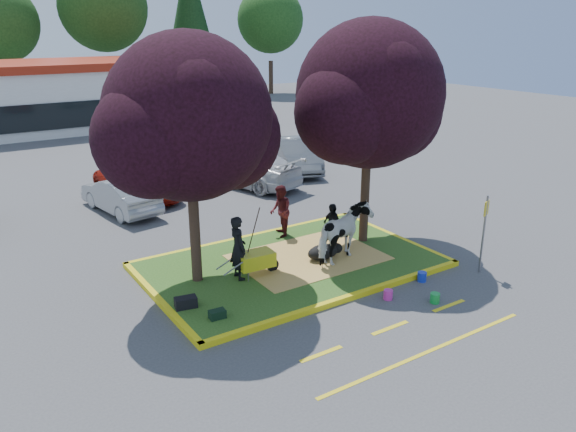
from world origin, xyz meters
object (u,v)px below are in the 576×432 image
cow (344,234)px  calf (323,252)px  sign_post (484,226)px  bucket_pink (388,295)px  bucket_blue (422,277)px  wheelbarrow (256,260)px  bucket_green (435,298)px  handler (238,248)px  car_silver (120,195)px

cow → calf: size_ratio=1.94×
sign_post → bucket_pink: 3.58m
sign_post → bucket_blue: size_ratio=8.54×
wheelbarrow → bucket_green: bearing=-45.8°
bucket_pink → bucket_blue: bucket_blue is taller
cow → calf: (-0.43, 0.43, -0.62)m
wheelbarrow → bucket_blue: bearing=-30.6°
handler → bucket_blue: (4.28, -2.68, -0.90)m
calf → car_silver: (-3.48, 8.08, 0.29)m
cow → bucket_green: size_ratio=7.59×
calf → wheelbarrow: bearing=-169.4°
sign_post → bucket_green: (-2.48, -0.61, -1.27)m
calf → sign_post: sign_post is taller
car_silver → bucket_green: bearing=101.2°
sign_post → wheelbarrow: bearing=131.3°
sign_post → bucket_pink: bearing=156.3°
bucket_blue → cow: bearing=119.2°
sign_post → bucket_blue: (-1.82, 0.47, -1.27)m
handler → sign_post: bearing=-113.7°
handler → bucket_pink: bearing=-133.4°
wheelbarrow → bucket_blue: wheelbarrow is taller
bucket_green → bucket_blue: 1.27m
bucket_green → car_silver: size_ratio=0.06×
bucket_pink → calf: bearing=91.1°
handler → car_silver: 7.92m
cow → sign_post: (2.96, -2.51, 0.41)m
handler → car_silver: size_ratio=0.44×
handler → wheelbarrow: size_ratio=0.98×
handler → sign_post: size_ratio=0.77×
cow → sign_post: 3.91m
calf → wheelbarrow: size_ratio=0.56×
handler → wheelbarrow: bearing=-101.8°
car_silver → wheelbarrow: bearing=89.3°
wheelbarrow → bucket_green: size_ratio=6.97×
bucket_green → car_silver: car_silver is taller
wheelbarrow → bucket_green: wheelbarrow is taller
sign_post → bucket_green: size_ratio=8.77×
cow → bucket_blue: bearing=-171.2°
cow → sign_post: sign_post is taller
sign_post → car_silver: size_ratio=0.57×
bucket_pink → cow: bearing=80.8°
calf → handler: 2.80m
wheelbarrow → bucket_green: 4.84m
bucket_pink → handler: bearing=132.9°
cow → car_silver: bearing=4.2°
calf → bucket_pink: 2.77m
handler → bucket_green: bearing=-132.5°
cow → car_silver: (-3.91, 8.51, -0.32)m
cow → bucket_green: 3.28m
wheelbarrow → bucket_green: (3.16, -3.63, -0.49)m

